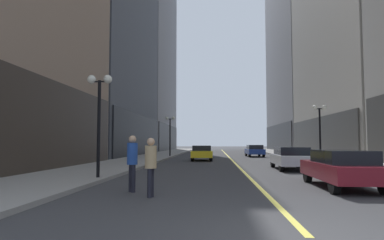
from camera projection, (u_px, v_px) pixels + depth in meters
name	position (u px, v px, depth m)	size (l,w,h in m)	color
ground_plane	(228.00, 156.00, 40.48)	(200.00, 200.00, 0.00)	#38383A
sidewalk_left	(159.00, 155.00, 41.02)	(4.50, 78.00, 0.15)	gray
sidewalk_right	(298.00, 155.00, 39.94)	(4.50, 78.00, 0.15)	gray
lane_centre_stripe	(228.00, 156.00, 40.48)	(0.16, 70.00, 0.01)	#E5D64C
building_left_far	(143.00, 41.00, 67.87)	(10.98, 26.00, 43.95)	gray
car_maroon	(341.00, 167.00, 11.85)	(1.79, 4.53, 1.32)	maroon
car_silver	(291.00, 157.00, 19.90)	(1.95, 4.73, 1.32)	#B7B7BC
car_yellow	(202.00, 152.00, 29.89)	(1.97, 4.23, 1.32)	yellow
car_blue	(255.00, 150.00, 37.81)	(1.86, 4.36, 1.32)	navy
pedestrian_in_blue_hoodie	(132.00, 159.00, 10.92)	(0.48, 0.48, 1.81)	black
pedestrian_in_tan_trench	(151.00, 162.00, 9.87)	(0.39, 0.39, 1.72)	black
street_lamp_left_near	(99.00, 103.00, 14.19)	(1.06, 0.36, 4.43)	black
street_lamp_left_far	(170.00, 127.00, 36.87)	(1.06, 0.36, 4.43)	black
street_lamp_right_mid	(320.00, 120.00, 25.66)	(1.06, 0.36, 4.43)	black
fire_hydrant_right	(374.00, 165.00, 18.01)	(0.28, 0.28, 0.80)	red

